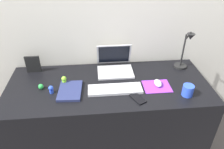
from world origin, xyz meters
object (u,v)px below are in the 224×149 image
desk_lamp (185,52)px  cell_phone (138,98)px  picture_frame (33,64)px  notebook_pad (70,91)px  keyboard (115,89)px  toy_figurine_green (41,87)px  coffee_mug (188,90)px  toy_figurine_lime (64,80)px  toy_figurine_blue (51,89)px  mouse (158,83)px  laptop (115,64)px

desk_lamp → cell_phone: bearing=-141.2°
picture_frame → notebook_pad: bearing=-43.9°
keyboard → desk_lamp: 0.69m
keyboard → cell_phone: (0.15, -0.12, -0.01)m
picture_frame → toy_figurine_green: picture_frame is taller
keyboard → cell_phone: bearing=-37.9°
coffee_mug → toy_figurine_lime: bearing=165.9°
keyboard → toy_figurine_green: bearing=172.9°
cell_phone → picture_frame: 0.93m
keyboard → toy_figurine_blue: (-0.48, 0.01, 0.02)m
keyboard → notebook_pad: size_ratio=1.71×
mouse → desk_lamp: size_ratio=0.27×
cell_phone → notebook_pad: (-0.49, 0.13, 0.01)m
toy_figurine_green → coffee_mug: bearing=-9.2°
cell_phone → toy_figurine_green: (-0.72, 0.19, 0.02)m
mouse → notebook_pad: 0.68m
mouse → toy_figurine_lime: toy_figurine_lime is taller
cell_phone → toy_figurine_lime: 0.60m
mouse → cell_phone: mouse is taller
toy_figurine_lime → toy_figurine_blue: bearing=-128.0°
coffee_mug → desk_lamp: bearing=75.6°
toy_figurine_green → toy_figurine_blue: (0.09, -0.06, 0.01)m
coffee_mug → toy_figurine_blue: bearing=173.2°
toy_figurine_lime → cell_phone: bearing=-23.9°
desk_lamp → toy_figurine_blue: desk_lamp is taller
laptop → cell_phone: (0.12, -0.42, -0.05)m
laptop → toy_figurine_green: bearing=-158.5°
laptop → toy_figurine_lime: 0.46m
keyboard → desk_lamp: bearing=22.5°
coffee_mug → keyboard: bearing=168.5°
desk_lamp → notebook_pad: bearing=-165.8°
toy_figurine_blue → desk_lamp: bearing=12.5°
picture_frame → toy_figurine_blue: 0.37m
picture_frame → toy_figurine_green: size_ratio=3.51×
toy_figurine_green → keyboard: bearing=-7.1°
laptop → toy_figurine_green: size_ratio=7.02×
keyboard → desk_lamp: desk_lamp is taller
desk_lamp → toy_figurine_lime: (-1.01, -0.13, -0.13)m
laptop → picture_frame: bearing=178.1°
laptop → keyboard: size_ratio=0.73×
toy_figurine_green → toy_figurine_lime: (0.17, 0.05, 0.02)m
toy_figurine_green → toy_figurine_blue: 0.10m
desk_lamp → toy_figurine_green: desk_lamp is taller
notebook_pad → keyboard: bearing=0.9°
picture_frame → toy_figurine_blue: picture_frame is taller
mouse → toy_figurine_blue: size_ratio=1.54×
mouse → toy_figurine_blue: toy_figurine_blue is taller
notebook_pad → toy_figurine_lime: toy_figurine_lime is taller
mouse → toy_figurine_lime: size_ratio=1.41×
keyboard → picture_frame: 0.74m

